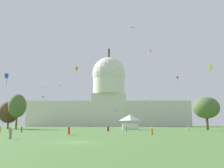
{
  "coord_description": "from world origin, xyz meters",
  "views": [
    {
      "loc": [
        4.54,
        -28.78,
        2.1
      ],
      "look_at": [
        3.58,
        93.45,
        22.52
      ],
      "focal_mm": 38.54,
      "sensor_mm": 36.0,
      "label": 1
    }
  ],
  "objects_px": {
    "person_grey_edge_west": "(10,134)",
    "kite_lime_mid": "(210,68)",
    "person_orange_near_tree_west": "(10,130)",
    "kite_violet_high": "(151,51)",
    "person_grey_front_left": "(127,129)",
    "kite_magenta_mid": "(178,78)",
    "person_red_edge_east": "(69,131)",
    "kite_turquoise_low": "(116,110)",
    "person_tan_back_right": "(0,129)",
    "person_olive_aisle_center": "(22,130)",
    "tree_west_far": "(9,112)",
    "kite_black_low": "(6,106)",
    "kite_white_low": "(74,103)",
    "kite_cyan_mid": "(131,29)",
    "kite_green_low": "(41,98)",
    "kite_gold_mid": "(45,88)",
    "kite_pink_mid": "(60,86)",
    "person_tan_back_center": "(189,129)",
    "person_orange_lawn_far_right": "(152,131)",
    "person_purple_near_tent": "(109,128)",
    "person_maroon_back_left": "(108,129)",
    "capitol_building": "(109,100)",
    "event_tent": "(130,122)",
    "kite_orange_low": "(76,69)",
    "tree_west_mid": "(17,106)",
    "kite_blue_low": "(7,76)",
    "tree_east_near": "(206,108)"
  },
  "relations": [
    {
      "from": "kite_cyan_mid",
      "to": "kite_gold_mid",
      "type": "bearing_deg",
      "value": -92.74
    },
    {
      "from": "person_grey_edge_west",
      "to": "kite_cyan_mid",
      "type": "bearing_deg",
      "value": 49.05
    },
    {
      "from": "person_purple_near_tent",
      "to": "kite_violet_high",
      "type": "height_order",
      "value": "kite_violet_high"
    },
    {
      "from": "person_red_edge_east",
      "to": "kite_turquoise_low",
      "type": "bearing_deg",
      "value": -102.89
    },
    {
      "from": "kite_gold_mid",
      "to": "kite_pink_mid",
      "type": "bearing_deg",
      "value": 93.18
    },
    {
      "from": "person_purple_near_tent",
      "to": "person_olive_aisle_center",
      "type": "bearing_deg",
      "value": -9.99
    },
    {
      "from": "kite_orange_low",
      "to": "kite_pink_mid",
      "type": "bearing_deg",
      "value": 77.9
    },
    {
      "from": "person_orange_lawn_far_right",
      "to": "kite_gold_mid",
      "type": "xyz_separation_m",
      "value": [
        -51.55,
        103.46,
        24.0
      ]
    },
    {
      "from": "person_tan_back_right",
      "to": "kite_blue_low",
      "type": "relative_size",
      "value": 0.51
    },
    {
      "from": "kite_lime_mid",
      "to": "kite_white_low",
      "type": "xyz_separation_m",
      "value": [
        -62.21,
        98.39,
        -3.2
      ]
    },
    {
      "from": "person_tan_back_right",
      "to": "kite_white_low",
      "type": "distance_m",
      "value": 115.46
    },
    {
      "from": "person_tan_back_right",
      "to": "person_grey_edge_west",
      "type": "height_order",
      "value": "person_tan_back_right"
    },
    {
      "from": "person_tan_back_right",
      "to": "person_olive_aisle_center",
      "type": "distance_m",
      "value": 6.38
    },
    {
      "from": "person_orange_lawn_far_right",
      "to": "person_maroon_back_left",
      "type": "bearing_deg",
      "value": -91.75
    },
    {
      "from": "person_tan_back_right",
      "to": "kite_green_low",
      "type": "xyz_separation_m",
      "value": [
        12.41,
        -6.49,
        7.69
      ]
    },
    {
      "from": "kite_cyan_mid",
      "to": "kite_green_low",
      "type": "height_order",
      "value": "kite_cyan_mid"
    },
    {
      "from": "person_purple_near_tent",
      "to": "kite_blue_low",
      "type": "relative_size",
      "value": 0.56
    },
    {
      "from": "capitol_building",
      "to": "kite_cyan_mid",
      "type": "xyz_separation_m",
      "value": [
        9.18,
        -147.13,
        4.74
      ]
    },
    {
      "from": "person_purple_near_tent",
      "to": "kite_white_low",
      "type": "relative_size",
      "value": 1.73
    },
    {
      "from": "person_grey_edge_west",
      "to": "kite_gold_mid",
      "type": "height_order",
      "value": "kite_gold_mid"
    },
    {
      "from": "person_grey_edge_west",
      "to": "kite_lime_mid",
      "type": "height_order",
      "value": "kite_lime_mid"
    },
    {
      "from": "person_orange_near_tree_west",
      "to": "kite_violet_high",
      "type": "height_order",
      "value": "kite_violet_high"
    },
    {
      "from": "tree_west_mid",
      "to": "person_orange_near_tree_west",
      "type": "xyz_separation_m",
      "value": [
        13.89,
        -38.15,
        -8.55
      ]
    },
    {
      "from": "kite_lime_mid",
      "to": "kite_blue_low",
      "type": "bearing_deg",
      "value": 74.43
    },
    {
      "from": "person_maroon_back_left",
      "to": "kite_lime_mid",
      "type": "xyz_separation_m",
      "value": [
        34.61,
        8.89,
        20.48
      ]
    },
    {
      "from": "tree_east_near",
      "to": "person_orange_near_tree_west",
      "type": "bearing_deg",
      "value": -152.31
    },
    {
      "from": "person_purple_near_tent",
      "to": "kite_violet_high",
      "type": "xyz_separation_m",
      "value": [
        24.35,
        62.27,
        45.71
      ]
    },
    {
      "from": "tree_west_far",
      "to": "kite_black_low",
      "type": "bearing_deg",
      "value": -69.27
    },
    {
      "from": "tree_west_far",
      "to": "person_tan_back_center",
      "type": "distance_m",
      "value": 76.72
    },
    {
      "from": "tree_west_far",
      "to": "person_tan_back_center",
      "type": "bearing_deg",
      "value": -27.64
    },
    {
      "from": "kite_lime_mid",
      "to": "kite_orange_low",
      "type": "bearing_deg",
      "value": 74.18
    },
    {
      "from": "person_red_edge_east",
      "to": "person_orange_near_tree_west",
      "type": "bearing_deg",
      "value": -25.79
    },
    {
      "from": "person_grey_front_left",
      "to": "kite_magenta_mid",
      "type": "distance_m",
      "value": 48.84
    },
    {
      "from": "capitol_building",
      "to": "tree_west_far",
      "type": "distance_m",
      "value": 112.23
    },
    {
      "from": "person_maroon_back_left",
      "to": "person_orange_near_tree_west",
      "type": "relative_size",
      "value": 1.0
    },
    {
      "from": "tree_east_near",
      "to": "kite_green_low",
      "type": "xyz_separation_m",
      "value": [
        -51.01,
        -29.21,
        0.53
      ]
    },
    {
      "from": "kite_magenta_mid",
      "to": "person_orange_lawn_far_right",
      "type": "bearing_deg",
      "value": -60.3
    },
    {
      "from": "person_orange_lawn_far_right",
      "to": "kite_white_low",
      "type": "height_order",
      "value": "kite_white_low"
    },
    {
      "from": "event_tent",
      "to": "person_grey_front_left",
      "type": "relative_size",
      "value": 4.36
    },
    {
      "from": "person_tan_back_right",
      "to": "kite_turquoise_low",
      "type": "height_order",
      "value": "kite_turquoise_low"
    },
    {
      "from": "person_tan_back_right",
      "to": "kite_pink_mid",
      "type": "xyz_separation_m",
      "value": [
        1.17,
        62.9,
        21.64
      ]
    },
    {
      "from": "person_red_edge_east",
      "to": "person_purple_near_tent",
      "type": "relative_size",
      "value": 0.97
    },
    {
      "from": "tree_west_mid",
      "to": "person_olive_aisle_center",
      "type": "height_order",
      "value": "tree_west_mid"
    },
    {
      "from": "person_orange_near_tree_west",
      "to": "kite_white_low",
      "type": "xyz_separation_m",
      "value": [
        -5.02,
        121.73,
        17.26
      ]
    },
    {
      "from": "kite_turquoise_low",
      "to": "person_grey_edge_west",
      "type": "bearing_deg",
      "value": 152.32
    },
    {
      "from": "person_purple_near_tent",
      "to": "kite_green_low",
      "type": "distance_m",
      "value": 28.44
    },
    {
      "from": "person_red_edge_east",
      "to": "kite_gold_mid",
      "type": "distance_m",
      "value": 109.12
    },
    {
      "from": "person_red_edge_east",
      "to": "kite_turquoise_low",
      "type": "height_order",
      "value": "kite_turquoise_low"
    },
    {
      "from": "person_orange_lawn_far_right",
      "to": "person_purple_near_tent",
      "type": "relative_size",
      "value": 0.83
    },
    {
      "from": "kite_magenta_mid",
      "to": "kite_lime_mid",
      "type": "bearing_deg",
      "value": -28.35
    }
  ]
}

